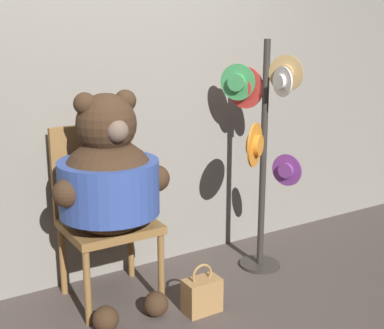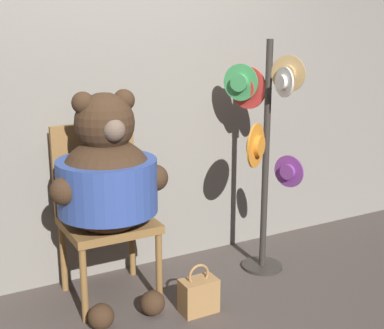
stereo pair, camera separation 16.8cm
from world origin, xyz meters
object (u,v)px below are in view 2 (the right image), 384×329
Objects in this scene: teddy_bear at (107,180)px; hat_display_rack at (263,138)px; chair at (103,205)px; handbag_on_ground at (199,295)px.

hat_display_rack reaches higher than teddy_bear.
hat_display_rack is (1.05, -0.05, 0.15)m from teddy_bear.
chair is 1.11m from hat_display_rack.
teddy_bear is 0.83× the size of hat_display_rack.
chair is at bearing 167.84° from hat_display_rack.
handbag_on_ground is (0.38, -0.52, -0.46)m from chair.
teddy_bear is 0.86m from handbag_on_ground.
teddy_bear is at bearing -97.51° from chair.
chair reaches higher than handbag_on_ground.
handbag_on_ground is at bearing -155.16° from hat_display_rack.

